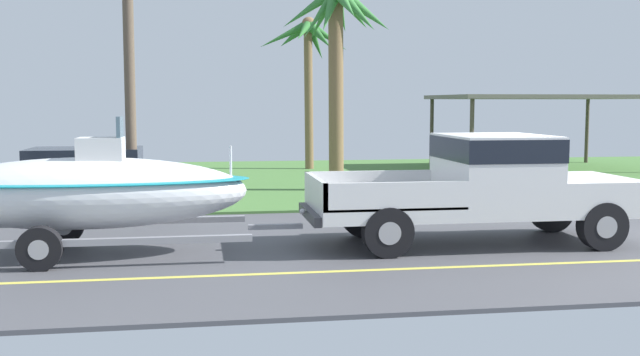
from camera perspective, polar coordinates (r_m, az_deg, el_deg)
The scene contains 8 objects.
ground at distance 21.67m, azimuth 7.82°, elevation -0.73°, with size 36.00×22.00×0.11m.
pickup_truck_towing at distance 13.22m, azimuth 12.93°, elevation -0.37°, with size 5.75×2.11×1.87m.
boat_on_trailer at distance 12.39m, azimuth -17.50°, elevation -1.04°, with size 6.29×2.25×2.20m.
parked_sedan_near at distance 18.00m, azimuth -16.85°, elevation -0.06°, with size 4.43×1.86×1.38m.
carport_awning at distance 27.99m, azimuth 16.08°, elevation 5.82°, with size 6.84×4.75×2.68m.
palm_tree_near_left at distance 20.38m, azimuth 1.48°, elevation 11.14°, with size 3.06×3.19×5.73m.
palm_tree_mid at distance 27.01m, azimuth -0.97°, elevation 9.66°, with size 3.32×2.87×5.44m.
utility_pole at distance 17.43m, azimuth -14.34°, elevation 10.27°, with size 0.24×1.80×7.39m.
Camera 1 is at (-6.30, -12.21, 2.42)m, focal length 42.12 mm.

